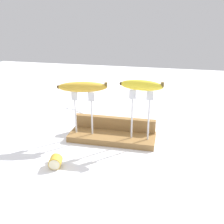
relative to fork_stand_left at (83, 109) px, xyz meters
name	(u,v)px	position (x,y,z in m)	size (l,w,h in m)	color
ground_plane	(112,140)	(0.12, 0.01, -0.13)	(3.00, 3.00, 0.00)	silver
wooden_board	(112,137)	(0.12, 0.01, -0.12)	(0.36, 0.13, 0.03)	olive
board_backstop	(115,123)	(0.12, 0.07, -0.08)	(0.35, 0.03, 0.06)	olive
fork_stand_left	(83,109)	(0.00, 0.00, 0.00)	(0.10, 0.01, 0.18)	silver
fork_stand_right	(141,111)	(0.23, 0.00, 0.01)	(0.09, 0.01, 0.20)	silver
banana_raised_left	(82,87)	(0.00, 0.00, 0.09)	(0.20, 0.09, 0.04)	gold
banana_raised_right	(142,85)	(0.23, 0.00, 0.11)	(0.17, 0.05, 0.04)	yellow
fork_fallen_near	(74,110)	(-0.16, 0.31, -0.13)	(0.15, 0.10, 0.01)	silver
banana_chunk_near	(55,162)	(-0.03, -0.23, -0.11)	(0.05, 0.05, 0.04)	gold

